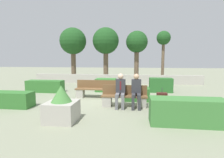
{
  "coord_description": "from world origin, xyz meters",
  "views": [
    {
      "loc": [
        1.44,
        -8.42,
        1.94
      ],
      "look_at": [
        0.32,
        0.5,
        0.9
      ],
      "focal_mm": 28.0,
      "sensor_mm": 36.0,
      "label": 1
    }
  ],
  "objects_px": {
    "tree_leftmost": "(73,42)",
    "bench_left_side": "(97,91)",
    "person_seated_man": "(120,89)",
    "bench_front": "(124,98)",
    "tree_center_right": "(137,43)",
    "suitcase": "(162,101)",
    "tree_rightmost": "(164,41)",
    "person_seated_woman": "(136,89)",
    "tree_center_left": "(106,42)",
    "planter_corner_left": "(62,106)"
  },
  "relations": [
    {
      "from": "tree_leftmost",
      "to": "bench_left_side",
      "type": "bearing_deg",
      "value": -61.94
    },
    {
      "from": "person_seated_man",
      "to": "bench_left_side",
      "type": "bearing_deg",
      "value": 128.71
    },
    {
      "from": "bench_front",
      "to": "tree_center_right",
      "type": "distance_m",
      "value": 9.16
    },
    {
      "from": "suitcase",
      "to": "tree_rightmost",
      "type": "xyz_separation_m",
      "value": [
        1.37,
        8.66,
        3.12
      ]
    },
    {
      "from": "person_seated_man",
      "to": "suitcase",
      "type": "distance_m",
      "value": 1.65
    },
    {
      "from": "bench_front",
      "to": "person_seated_woman",
      "type": "height_order",
      "value": "person_seated_woman"
    },
    {
      "from": "tree_center_left",
      "to": "tree_rightmost",
      "type": "bearing_deg",
      "value": 0.18
    },
    {
      "from": "suitcase",
      "to": "tree_center_left",
      "type": "xyz_separation_m",
      "value": [
        -3.55,
        8.65,
        3.09
      ]
    },
    {
      "from": "tree_leftmost",
      "to": "tree_center_left",
      "type": "relative_size",
      "value": 1.0
    },
    {
      "from": "person_seated_woman",
      "to": "tree_leftmost",
      "type": "distance_m",
      "value": 10.26
    },
    {
      "from": "planter_corner_left",
      "to": "tree_center_right",
      "type": "distance_m",
      "value": 11.22
    },
    {
      "from": "bench_front",
      "to": "tree_rightmost",
      "type": "distance_m",
      "value": 9.37
    },
    {
      "from": "tree_leftmost",
      "to": "tree_rightmost",
      "type": "bearing_deg",
      "value": 1.88
    },
    {
      "from": "person_seated_woman",
      "to": "bench_front",
      "type": "bearing_deg",
      "value": 163.95
    },
    {
      "from": "bench_front",
      "to": "tree_center_right",
      "type": "relative_size",
      "value": 0.43
    },
    {
      "from": "person_seated_man",
      "to": "tree_rightmost",
      "type": "distance_m",
      "value": 9.41
    },
    {
      "from": "person_seated_man",
      "to": "tree_leftmost",
      "type": "xyz_separation_m",
      "value": [
        -4.84,
        8.26,
        2.66
      ]
    },
    {
      "from": "planter_corner_left",
      "to": "bench_front",
      "type": "bearing_deg",
      "value": 46.41
    },
    {
      "from": "bench_left_side",
      "to": "tree_center_right",
      "type": "relative_size",
      "value": 0.49
    },
    {
      "from": "person_seated_man",
      "to": "planter_corner_left",
      "type": "xyz_separation_m",
      "value": [
        -1.69,
        -1.79,
        -0.28
      ]
    },
    {
      "from": "bench_left_side",
      "to": "person_seated_woman",
      "type": "relative_size",
      "value": 1.58
    },
    {
      "from": "bench_front",
      "to": "bench_left_side",
      "type": "height_order",
      "value": "same"
    },
    {
      "from": "suitcase",
      "to": "planter_corner_left",
      "type": "bearing_deg",
      "value": -153.42
    },
    {
      "from": "suitcase",
      "to": "tree_center_left",
      "type": "bearing_deg",
      "value": 112.3
    },
    {
      "from": "bench_front",
      "to": "person_seated_man",
      "type": "bearing_deg",
      "value": -137.04
    },
    {
      "from": "person_seated_woman",
      "to": "tree_center_right",
      "type": "relative_size",
      "value": 0.31
    },
    {
      "from": "bench_front",
      "to": "bench_left_side",
      "type": "relative_size",
      "value": 0.87
    },
    {
      "from": "suitcase",
      "to": "tree_leftmost",
      "type": "height_order",
      "value": "tree_leftmost"
    },
    {
      "from": "person_seated_man",
      "to": "tree_center_left",
      "type": "bearing_deg",
      "value": 102.96
    },
    {
      "from": "bench_left_side",
      "to": "tree_rightmost",
      "type": "distance_m",
      "value": 8.67
    },
    {
      "from": "bench_left_side",
      "to": "person_seated_woman",
      "type": "bearing_deg",
      "value": -50.29
    },
    {
      "from": "person_seated_man",
      "to": "tree_center_right",
      "type": "distance_m",
      "value": 9.18
    },
    {
      "from": "planter_corner_left",
      "to": "tree_center_left",
      "type": "distance_m",
      "value": 10.71
    },
    {
      "from": "bench_front",
      "to": "tree_leftmost",
      "type": "relative_size",
      "value": 0.4
    },
    {
      "from": "bench_left_side",
      "to": "tree_center_left",
      "type": "xyz_separation_m",
      "value": [
        -0.64,
        6.86,
        3.08
      ]
    },
    {
      "from": "person_seated_woman",
      "to": "tree_center_right",
      "type": "xyz_separation_m",
      "value": [
        0.12,
        8.79,
        2.54
      ]
    },
    {
      "from": "tree_center_left",
      "to": "tree_center_right",
      "type": "xyz_separation_m",
      "value": [
        2.7,
        0.29,
        -0.13
      ]
    },
    {
      "from": "tree_center_left",
      "to": "tree_leftmost",
      "type": "bearing_deg",
      "value": -175.24
    },
    {
      "from": "bench_left_side",
      "to": "planter_corner_left",
      "type": "relative_size",
      "value": 1.89
    },
    {
      "from": "bench_left_side",
      "to": "tree_rightmost",
      "type": "bearing_deg",
      "value": 48.04
    },
    {
      "from": "suitcase",
      "to": "tree_center_right",
      "type": "distance_m",
      "value": 9.46
    },
    {
      "from": "person_seated_man",
      "to": "tree_center_left",
      "type": "relative_size",
      "value": 0.29
    },
    {
      "from": "bench_left_side",
      "to": "suitcase",
      "type": "xyz_separation_m",
      "value": [
        2.91,
        -1.79,
        -0.01
      ]
    },
    {
      "from": "suitcase",
      "to": "tree_center_right",
      "type": "height_order",
      "value": "tree_center_right"
    },
    {
      "from": "tree_leftmost",
      "to": "tree_rightmost",
      "type": "relative_size",
      "value": 1.09
    },
    {
      "from": "bench_left_side",
      "to": "suitcase",
      "type": "height_order",
      "value": "suitcase"
    },
    {
      "from": "planter_corner_left",
      "to": "tree_center_right",
      "type": "xyz_separation_m",
      "value": [
        2.43,
        10.58,
        2.82
      ]
    },
    {
      "from": "person_seated_woman",
      "to": "planter_corner_left",
      "type": "relative_size",
      "value": 1.2
    },
    {
      "from": "suitcase",
      "to": "tree_center_right",
      "type": "xyz_separation_m",
      "value": [
        -0.85,
        8.94,
        2.96
      ]
    },
    {
      "from": "person_seated_man",
      "to": "tree_rightmost",
      "type": "relative_size",
      "value": 0.32
    }
  ]
}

